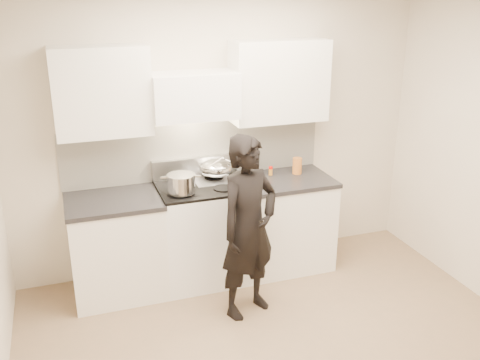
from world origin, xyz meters
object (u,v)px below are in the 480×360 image
at_px(wok, 216,168).
at_px(person, 249,228).
at_px(stove, 201,232).
at_px(counter_right, 282,222).
at_px(utensil_crock, 241,168).

bearing_deg(wok, person, -87.57).
bearing_deg(person, stove, 86.58).
xyz_separation_m(counter_right, wok, (-0.63, 0.14, 0.59)).
height_order(stove, wok, wok).
xyz_separation_m(stove, utensil_crock, (0.45, 0.16, 0.54)).
distance_m(counter_right, wok, 0.87).
bearing_deg(person, utensil_crock, 52.67).
relative_size(counter_right, person, 0.59).
bearing_deg(person, counter_right, 25.71).
relative_size(stove, wok, 2.42).
height_order(stove, person, person).
xyz_separation_m(stove, wok, (0.20, 0.14, 0.57)).
xyz_separation_m(counter_right, utensil_crock, (-0.38, 0.16, 0.55)).
distance_m(stove, counter_right, 0.83).
height_order(counter_right, utensil_crock, utensil_crock).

